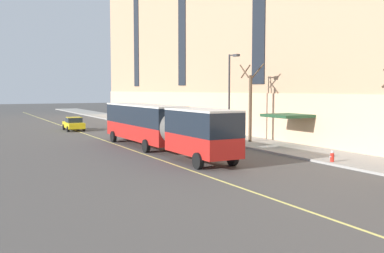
{
  "coord_description": "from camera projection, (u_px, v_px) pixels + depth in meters",
  "views": [
    {
      "loc": [
        -13.79,
        -27.19,
        4.75
      ],
      "look_at": [
        2.73,
        4.49,
        1.8
      ],
      "focal_mm": 42.0,
      "sensor_mm": 36.0,
      "label": 1
    }
  ],
  "objects": [
    {
      "name": "ground_plane",
      "position": [
        187.0,
        159.0,
        30.77
      ],
      "size": [
        260.0,
        260.0,
        0.0
      ],
      "primitive_type": "plane",
      "color": "#4C4947"
    },
    {
      "name": "sidewalk",
      "position": [
        270.0,
        145.0,
        37.72
      ],
      "size": [
        5.14,
        160.0,
        0.15
      ],
      "primitive_type": "cube",
      "color": "#9E9B93",
      "rests_on": "ground"
    },
    {
      "name": "city_bus",
      "position": [
        160.0,
        125.0,
        34.36
      ],
      "size": [
        3.0,
        19.03,
        3.51
      ],
      "color": "red",
      "rests_on": "ground"
    },
    {
      "name": "parked_car_silver_0",
      "position": [
        193.0,
        132.0,
        42.11
      ],
      "size": [
        1.99,
        4.77,
        1.56
      ],
      "color": "#B7B7BC",
      "rests_on": "ground"
    },
    {
      "name": "parked_car_darkgray_1",
      "position": [
        125.0,
        120.0,
        58.48
      ],
      "size": [
        2.01,
        4.29,
        1.56
      ],
      "color": "#4C4C51",
      "rests_on": "ground"
    },
    {
      "name": "parked_car_navy_3",
      "position": [
        165.0,
        127.0,
        47.75
      ],
      "size": [
        2.04,
        4.8,
        1.56
      ],
      "color": "navy",
      "rests_on": "ground"
    },
    {
      "name": "taxi_cab",
      "position": [
        74.0,
        124.0,
        52.05
      ],
      "size": [
        2.13,
        4.5,
        1.56
      ],
      "color": "yellow",
      "rests_on": "ground"
    },
    {
      "name": "street_tree_mid_block",
      "position": [
        250.0,
        103.0,
        39.55
      ],
      "size": [
        1.66,
        1.65,
        6.87
      ],
      "color": "brown",
      "rests_on": "sidewalk"
    },
    {
      "name": "street_lamp",
      "position": [
        231.0,
        89.0,
        39.15
      ],
      "size": [
        0.36,
        1.48,
        7.65
      ],
      "color": "#2D2D30",
      "rests_on": "sidewalk"
    },
    {
      "name": "fire_hydrant",
      "position": [
        332.0,
        156.0,
        28.61
      ],
      "size": [
        0.42,
        0.24,
        0.72
      ],
      "color": "red",
      "rests_on": "sidewalk"
    },
    {
      "name": "lane_centerline",
      "position": [
        146.0,
        155.0,
        32.59
      ],
      "size": [
        0.16,
        140.0,
        0.01
      ],
      "primitive_type": "cube",
      "color": "#E0D66B",
      "rests_on": "ground"
    }
  ]
}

